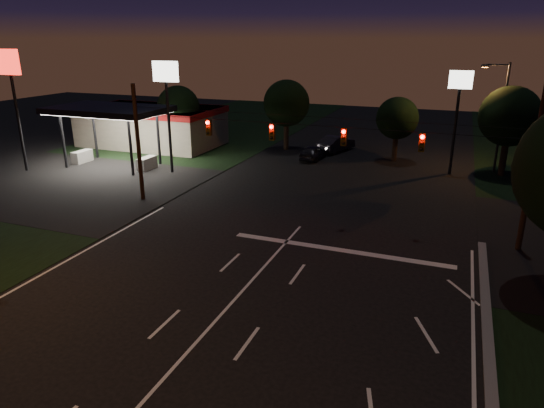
% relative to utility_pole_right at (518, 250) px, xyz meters
% --- Properties ---
extents(ground, '(140.00, 140.00, 0.00)m').
position_rel_utility_pole_right_xyz_m(ground, '(-12.00, -15.00, 0.00)').
color(ground, black).
rests_on(ground, ground).
extents(cross_street_left, '(20.00, 16.00, 0.02)m').
position_rel_utility_pole_right_xyz_m(cross_street_left, '(-32.00, 1.00, 0.00)').
color(cross_street_left, black).
rests_on(cross_street_left, ground).
extents(stop_bar, '(12.00, 0.50, 0.01)m').
position_rel_utility_pole_right_xyz_m(stop_bar, '(-9.00, -3.50, 0.01)').
color(stop_bar, silver).
rests_on(stop_bar, ground).
extents(utility_pole_right, '(0.30, 0.30, 9.00)m').
position_rel_utility_pole_right_xyz_m(utility_pole_right, '(0.00, 0.00, 0.00)').
color(utility_pole_right, black).
rests_on(utility_pole_right, ground).
extents(utility_pole_left, '(0.28, 0.28, 8.00)m').
position_rel_utility_pole_right_xyz_m(utility_pole_left, '(-24.00, 0.00, 0.00)').
color(utility_pole_left, black).
rests_on(utility_pole_left, ground).
extents(signal_span, '(24.00, 0.40, 1.56)m').
position_rel_utility_pole_right_xyz_m(signal_span, '(-12.00, -0.04, 5.50)').
color(signal_span, black).
rests_on(signal_span, ground).
extents(gas_station, '(14.20, 16.10, 5.25)m').
position_rel_utility_pole_right_xyz_m(gas_station, '(-33.86, 15.39, 2.38)').
color(gas_station, gray).
rests_on(gas_station, ground).
extents(pole_sign_left_near, '(2.20, 0.30, 9.10)m').
position_rel_utility_pole_right_xyz_m(pole_sign_left_near, '(-26.00, 7.00, 6.98)').
color(pole_sign_left_near, black).
rests_on(pole_sign_left_near, ground).
extents(pole_sign_left_far, '(2.00, 0.30, 10.00)m').
position_rel_utility_pole_right_xyz_m(pole_sign_left_far, '(-38.00, 3.00, 7.61)').
color(pole_sign_left_far, black).
rests_on(pole_sign_left_far, ground).
extents(pole_sign_right, '(1.80, 0.30, 8.40)m').
position_rel_utility_pole_right_xyz_m(pole_sign_right, '(-4.00, 15.00, 6.24)').
color(pole_sign_right, black).
rests_on(pole_sign_right, ground).
extents(street_light_right_far, '(2.20, 0.35, 9.00)m').
position_rel_utility_pole_right_xyz_m(street_light_right_far, '(-0.76, 17.00, 5.24)').
color(street_light_right_far, black).
rests_on(street_light_right_far, ground).
extents(tree_far_a, '(4.20, 4.20, 6.42)m').
position_rel_utility_pole_right_xyz_m(tree_far_a, '(-29.98, 15.12, 4.26)').
color(tree_far_a, black).
rests_on(tree_far_a, ground).
extents(tree_far_b, '(4.60, 4.60, 6.98)m').
position_rel_utility_pole_right_xyz_m(tree_far_b, '(-19.98, 19.13, 4.61)').
color(tree_far_b, black).
rests_on(tree_far_b, ground).
extents(tree_far_c, '(3.80, 3.80, 5.86)m').
position_rel_utility_pole_right_xyz_m(tree_far_c, '(-8.98, 18.10, 3.90)').
color(tree_far_c, black).
rests_on(tree_far_c, ground).
extents(tree_far_d, '(4.80, 4.80, 7.30)m').
position_rel_utility_pole_right_xyz_m(tree_far_d, '(0.02, 16.13, 4.83)').
color(tree_far_d, black).
rests_on(tree_far_d, ground).
extents(car_oncoming_a, '(1.88, 4.06, 1.35)m').
position_rel_utility_pole_right_xyz_m(car_oncoming_a, '(-16.16, 15.77, 0.67)').
color(car_oncoming_a, black).
rests_on(car_oncoming_a, ground).
extents(car_oncoming_b, '(3.09, 5.09, 1.58)m').
position_rel_utility_pole_right_xyz_m(car_oncoming_b, '(-15.02, 20.04, 0.79)').
color(car_oncoming_b, black).
rests_on(car_oncoming_b, ground).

